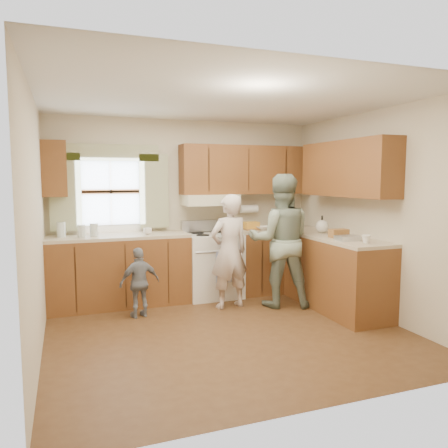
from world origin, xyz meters
name	(u,v)px	position (x,y,z in m)	size (l,w,h in m)	color
room	(228,219)	(0.00, 0.00, 1.25)	(3.80, 3.80, 3.80)	#492C16
kitchen_fixtures	(242,240)	(0.61, 1.08, 0.84)	(3.80, 2.25, 2.15)	#4B2510
stove	(212,264)	(0.30, 1.44, 0.47)	(0.76, 0.67, 1.07)	silver
woman_left	(229,251)	(0.33, 0.85, 0.74)	(0.54, 0.35, 1.48)	beige
woman_right	(280,241)	(1.00, 0.70, 0.87)	(0.84, 0.66, 1.74)	#274135
child	(140,282)	(-0.82, 0.85, 0.43)	(0.50, 0.21, 0.85)	slate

